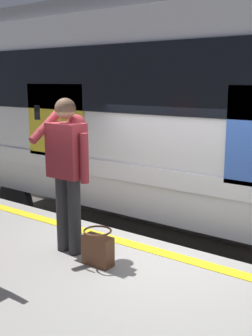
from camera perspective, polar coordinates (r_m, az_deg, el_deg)
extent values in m
plane|color=#4C4742|center=(5.37, 5.33, -19.59)|extent=(23.78, 23.78, 0.00)
cube|color=yellow|center=(4.70, 3.65, -11.29)|extent=(13.62, 0.16, 0.01)
cube|color=slate|center=(6.28, 11.19, -14.00)|extent=(18.06, 0.08, 0.16)
cube|color=slate|center=(7.51, 15.91, -9.80)|extent=(18.06, 0.08, 0.16)
cube|color=silver|center=(6.58, 9.86, 7.81)|extent=(9.57, 2.86, 2.80)
cube|color=gray|center=(6.65, 10.36, 20.98)|extent=(9.38, 2.63, 0.24)
cube|color=black|center=(5.31, 2.94, 12.29)|extent=(9.09, 0.03, 0.90)
cube|color=silver|center=(5.45, 2.80, -1.07)|extent=(9.09, 0.03, 0.24)
cube|color=gold|center=(6.41, -9.87, 6.44)|extent=(1.17, 0.02, 1.12)
cylinder|color=black|center=(7.98, -15.09, -4.64)|extent=(0.84, 0.12, 0.84)
cylinder|color=black|center=(9.52, -4.37, -1.57)|extent=(0.84, 0.12, 0.84)
cylinder|color=#262628|center=(4.50, -7.16, -6.71)|extent=(0.14, 0.14, 0.85)
cylinder|color=#262628|center=(4.62, -8.80, -6.26)|extent=(0.14, 0.14, 0.85)
cube|color=maroon|center=(4.38, -8.27, 2.43)|extent=(0.40, 0.24, 0.58)
sphere|color=maroon|center=(4.46, -6.93, 6.14)|extent=(0.20, 0.20, 0.20)
sphere|color=#997051|center=(4.33, -8.44, 8.18)|extent=(0.22, 0.22, 0.22)
cylinder|color=maroon|center=(4.23, -5.81, 1.34)|extent=(0.09, 0.09, 0.52)
cylinder|color=maroon|center=(4.46, -11.21, 5.60)|extent=(0.09, 0.42, 0.33)
cube|color=black|center=(4.38, -12.26, 7.55)|extent=(0.07, 0.02, 0.15)
cube|color=#59331E|center=(4.31, -3.93, -11.38)|extent=(0.32, 0.15, 0.31)
torus|color=#59331E|center=(4.23, -3.97, -8.72)|extent=(0.29, 0.29, 0.02)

